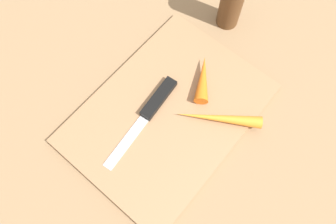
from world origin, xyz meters
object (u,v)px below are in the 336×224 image
carrot_short (203,79)px  carrot_long (219,118)px  cutting_board (168,113)px  knife (155,104)px

carrot_short → carrot_long: size_ratio=0.62×
carrot_short → cutting_board: bearing=140.3°
cutting_board → knife: size_ratio=1.79×
knife → carrot_long: carrot_long is taller
carrot_long → knife: bearing=-8.3°
cutting_board → carrot_long: size_ratio=2.39×
cutting_board → carrot_short: size_ratio=3.87×
cutting_board → knife: (0.01, -0.03, 0.01)m
cutting_board → carrot_long: 0.09m
knife → carrot_short: size_ratio=2.16×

